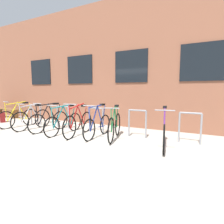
{
  "coord_description": "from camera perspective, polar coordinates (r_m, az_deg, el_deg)",
  "views": [
    {
      "loc": [
        3.73,
        -3.35,
        1.44
      ],
      "look_at": [
        1.2,
        1.6,
        0.78
      ],
      "focal_mm": 28.94,
      "sensor_mm": 36.0,
      "label": 1
    }
  ],
  "objects": [
    {
      "name": "bicycle_purple",
      "position": [
        4.82,
        16.11,
        -6.05
      ],
      "size": [
        0.5,
        1.76,
        1.04
      ],
      "color": "black",
      "rests_on": "ground"
    },
    {
      "name": "bicycle_teal",
      "position": [
        6.25,
        -14.86,
        -3.26
      ],
      "size": [
        0.44,
        1.75,
        1.02
      ],
      "color": "black",
      "rests_on": "ground"
    },
    {
      "name": "storefront_building",
      "position": [
        9.86,
        4.79,
        12.85
      ],
      "size": [
        28.0,
        5.07,
        4.97
      ],
      "color": "brown",
      "rests_on": "ground"
    },
    {
      "name": "bicycle_yellow",
      "position": [
        8.05,
        -27.39,
        -1.51
      ],
      "size": [
        0.45,
        1.65,
        1.05
      ],
      "color": "black",
      "rests_on": "ground"
    },
    {
      "name": "wooden_bench",
      "position": [
        11.24,
        -30.41,
        0.28
      ],
      "size": [
        1.72,
        0.4,
        0.47
      ],
      "color": "brown",
      "rests_on": "ground"
    },
    {
      "name": "bicycle_green",
      "position": [
        5.41,
        0.85,
        -4.34
      ],
      "size": [
        0.55,
        1.66,
        1.02
      ],
      "color": "black",
      "rests_on": "ground"
    },
    {
      "name": "bicycle_black",
      "position": [
        6.79,
        -19.21,
        -2.56
      ],
      "size": [
        0.44,
        1.66,
        1.05
      ],
      "color": "black",
      "rests_on": "ground"
    },
    {
      "name": "bike_rack",
      "position": [
        6.27,
        -5.05,
        -1.65
      ],
      "size": [
        6.6,
        0.05,
        0.86
      ],
      "color": "gray",
      "rests_on": "ground"
    },
    {
      "name": "ground_plane",
      "position": [
        5.22,
        -20.45,
        -9.64
      ],
      "size": [
        42.0,
        42.0,
        0.0
      ],
      "primitive_type": "plane",
      "color": "#B2ADA0"
    },
    {
      "name": "bicycle_silver",
      "position": [
        7.37,
        -23.95,
        -2.02
      ],
      "size": [
        0.44,
        1.68,
        1.0
      ],
      "color": "black",
      "rests_on": "ground"
    },
    {
      "name": "bicycle_red",
      "position": [
        5.94,
        -10.46,
        -3.46
      ],
      "size": [
        0.44,
        1.78,
        1.07
      ],
      "color": "black",
      "rests_on": "ground"
    },
    {
      "name": "backpack",
      "position": [
        9.63,
        -31.31,
        -1.48
      ],
      "size": [
        0.34,
        0.31,
        0.44
      ],
      "primitive_type": "cube",
      "rotation": [
        0.0,
        0.0,
        -0.49
      ],
      "color": "maroon",
      "rests_on": "ground"
    },
    {
      "name": "bicycle_blue",
      "position": [
        5.62,
        -4.53,
        -4.13
      ],
      "size": [
        0.44,
        1.65,
        1.04
      ],
      "color": "black",
      "rests_on": "ground"
    }
  ]
}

